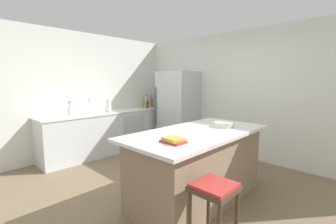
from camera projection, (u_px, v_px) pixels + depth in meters
name	position (u px, v px, depth m)	size (l,w,h in m)	color
ground_plane	(159.00, 189.00, 3.37)	(7.20, 7.20, 0.00)	#7A664C
wall_rear	(235.00, 95.00, 4.80)	(6.00, 0.10, 2.60)	silver
wall_left	(79.00, 94.00, 4.88)	(0.10, 6.00, 2.60)	silver
counter_run_left	(113.00, 131.00, 5.16)	(0.64, 3.10, 0.91)	silver
kitchen_island	(198.00, 165.00, 3.03)	(1.02, 2.07, 0.94)	#8E755B
refrigerator	(178.00, 110.00, 5.41)	(0.82, 0.76, 1.80)	#B7BABF
bar_stool	(214.00, 197.00, 2.02)	(0.36, 0.36, 0.69)	#473828
sink_faucet	(89.00, 106.00, 4.75)	(0.15, 0.05, 0.30)	silver
flower_vase	(70.00, 111.00, 4.43)	(0.09, 0.09, 0.29)	silver
paper_towel_roll	(109.00, 106.00, 4.96)	(0.14, 0.14, 0.31)	gray
hot_sauce_bottle	(156.00, 103.00, 6.16)	(0.05, 0.05, 0.22)	red
whiskey_bottle	(155.00, 102.00, 6.04)	(0.08, 0.08, 0.31)	brown
gin_bottle	(154.00, 102.00, 5.94)	(0.07, 0.07, 0.33)	#8CB79E
vinegar_bottle	(152.00, 103.00, 5.85)	(0.06, 0.06, 0.32)	#994C23
soda_bottle	(146.00, 102.00, 5.88)	(0.07, 0.07, 0.31)	silver
syrup_bottle	(147.00, 104.00, 5.71)	(0.07, 0.07, 0.24)	#5B3319
olive_oil_bottle	(143.00, 104.00, 5.66)	(0.06, 0.06, 0.28)	olive
cookbook_stack	(173.00, 140.00, 2.41)	(0.25, 0.19, 0.05)	#A83338
mixing_bowl	(224.00, 124.00, 3.23)	(0.27, 0.27, 0.07)	silver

